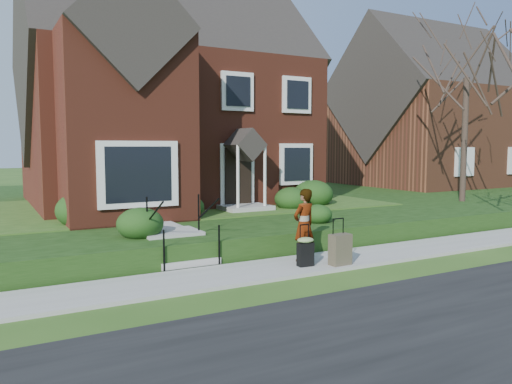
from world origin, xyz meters
TOP-DOWN VIEW (x-y plane):
  - ground at (0.00, 0.00)m, footprint 120.00×120.00m
  - street at (0.00, -5.00)m, footprint 60.00×6.00m
  - sidewalk at (0.00, 0.00)m, footprint 60.00×1.60m
  - terrace at (4.00, 10.90)m, footprint 44.00×20.00m
  - walkway at (-2.50, 5.00)m, footprint 1.20×6.00m
  - main_house at (-0.21, 9.61)m, footprint 10.40×10.20m
  - neighbour_house at (16.00, 11.00)m, footprint 9.40×8.00m
  - front_steps at (-2.50, 1.84)m, footprint 1.40×2.02m
  - foundation_shrubs at (0.06, 4.70)m, footprint 9.69×4.63m
  - woman at (0.04, 0.21)m, footprint 0.69×0.52m
  - suitcase_black at (-0.24, -0.25)m, footprint 0.41×0.35m
  - suitcase_olive at (0.52, -0.53)m, footprint 0.50×0.29m
  - tree_gap at (10.00, 3.82)m, footprint 5.23×5.23m

SIDE VIEW (x-z plane):
  - ground at x=0.00m, z-range 0.00..0.00m
  - street at x=0.00m, z-range 0.00..0.01m
  - sidewalk at x=0.00m, z-range 0.00..0.08m
  - terrace at x=4.00m, z-range 0.00..0.60m
  - suitcase_olive at x=0.52m, z-range -0.10..0.96m
  - suitcase_black at x=-0.24m, z-range -0.03..0.92m
  - front_steps at x=-2.50m, z-range -0.28..1.22m
  - walkway at x=-2.50m, z-range 0.60..0.66m
  - woman at x=0.04m, z-range 0.08..1.78m
  - foundation_shrubs at x=0.06m, z-range 0.54..1.57m
  - neighbour_house at x=16.00m, z-range 0.65..9.85m
  - main_house at x=-0.21m, z-range 0.56..9.96m
  - tree_gap at x=10.00m, z-range 2.09..9.56m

